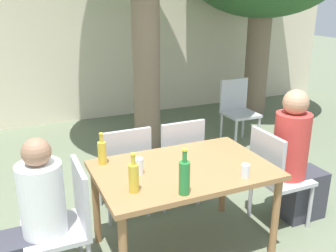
# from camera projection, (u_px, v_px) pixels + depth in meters

# --- Properties ---
(ground_plane) EXTENTS (30.00, 30.00, 0.00)m
(ground_plane) POSITION_uv_depth(u_px,v_px,m) (182.00, 248.00, 3.17)
(ground_plane) COLOR #667056
(cafe_building_wall) EXTENTS (10.00, 0.08, 2.80)m
(cafe_building_wall) POSITION_uv_depth(u_px,v_px,m) (79.00, 37.00, 6.10)
(cafe_building_wall) COLOR beige
(cafe_building_wall) RESTS_ON ground_plane
(dining_table_front) EXTENTS (1.37, 0.90, 0.75)m
(dining_table_front) POSITION_uv_depth(u_px,v_px,m) (183.00, 177.00, 2.95)
(dining_table_front) COLOR #996B42
(dining_table_front) RESTS_ON ground_plane
(patio_chair_0) EXTENTS (0.44, 0.44, 0.92)m
(patio_chair_0) POSITION_uv_depth(u_px,v_px,m) (67.00, 219.00, 2.65)
(patio_chair_0) COLOR #B2B2B7
(patio_chair_0) RESTS_ON ground_plane
(patio_chair_1) EXTENTS (0.44, 0.44, 0.92)m
(patio_chair_1) POSITION_uv_depth(u_px,v_px,m) (275.00, 173.00, 3.35)
(patio_chair_1) COLOR #B2B2B7
(patio_chair_1) RESTS_ON ground_plane
(patio_chair_2) EXTENTS (0.44, 0.44, 0.92)m
(patio_chair_2) POSITION_uv_depth(u_px,v_px,m) (125.00, 166.00, 3.49)
(patio_chair_2) COLOR #B2B2B7
(patio_chair_2) RESTS_ON ground_plane
(patio_chair_3) EXTENTS (0.44, 0.44, 0.92)m
(patio_chair_3) POSITION_uv_depth(u_px,v_px,m) (178.00, 157.00, 3.69)
(patio_chair_3) COLOR #B2B2B7
(patio_chair_3) RESTS_ON ground_plane
(patio_chair_4) EXTENTS (0.44, 0.44, 0.92)m
(patio_chair_4) POSITION_uv_depth(u_px,v_px,m) (237.00, 107.00, 5.34)
(patio_chair_4) COLOR #B2B2B7
(patio_chair_4) RESTS_ON ground_plane
(person_seated_0) EXTENTS (0.55, 0.30, 1.16)m
(person_seated_0) POSITION_uv_depth(u_px,v_px,m) (31.00, 229.00, 2.56)
(person_seated_0) COLOR #383842
(person_seated_0) RESTS_ON ground_plane
(person_seated_1) EXTENTS (0.56, 0.31, 1.28)m
(person_seated_1) POSITION_uv_depth(u_px,v_px,m) (296.00, 164.00, 3.42)
(person_seated_1) COLOR #383842
(person_seated_1) RESTS_ON ground_plane
(oil_cruet_0) EXTENTS (0.07, 0.07, 0.28)m
(oil_cruet_0) POSITION_uv_depth(u_px,v_px,m) (134.00, 177.00, 2.53)
(oil_cruet_0) COLOR gold
(oil_cruet_0) RESTS_ON dining_table_front
(oil_cruet_1) EXTENTS (0.07, 0.07, 0.26)m
(oil_cruet_1) POSITION_uv_depth(u_px,v_px,m) (102.00, 152.00, 2.96)
(oil_cruet_1) COLOR gold
(oil_cruet_1) RESTS_ON dining_table_front
(green_bottle_2) EXTENTS (0.08, 0.08, 0.33)m
(green_bottle_2) POSITION_uv_depth(u_px,v_px,m) (184.00, 177.00, 2.50)
(green_bottle_2) COLOR #287A38
(green_bottle_2) RESTS_ON dining_table_front
(drinking_glass_0) EXTENTS (0.07, 0.07, 0.10)m
(drinking_glass_0) POSITION_uv_depth(u_px,v_px,m) (245.00, 171.00, 2.76)
(drinking_glass_0) COLOR silver
(drinking_glass_0) RESTS_ON dining_table_front
(drinking_glass_1) EXTENTS (0.07, 0.07, 0.13)m
(drinking_glass_1) POSITION_uv_depth(u_px,v_px,m) (139.00, 166.00, 2.80)
(drinking_glass_1) COLOR silver
(drinking_glass_1) RESTS_ON dining_table_front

